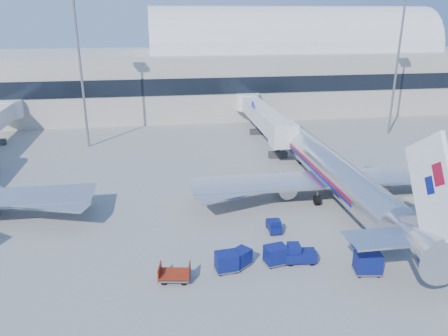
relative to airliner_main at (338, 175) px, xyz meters
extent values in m
plane|color=gray|center=(-10.00, -4.51, -2.93)|extent=(260.00, 260.00, 0.00)
cube|color=#B2AA9E|center=(-35.00, 51.49, 3.07)|extent=(170.00, 28.00, 12.00)
cube|color=black|center=(-35.00, 37.54, 4.07)|extent=(170.00, 0.40, 3.00)
cylinder|color=silver|center=(10.00, 51.49, 9.07)|extent=(60.00, 18.00, 18.00)
cylinder|color=silver|center=(0.00, 1.49, -0.03)|extent=(3.80, 28.00, 3.80)
sphere|color=silver|center=(0.00, 15.49, -0.03)|extent=(3.72, 3.72, 3.72)
cone|color=silver|center=(0.00, -15.51, 0.37)|extent=(3.80, 6.00, 3.80)
cube|color=maroon|center=(0.00, 2.49, 0.22)|extent=(3.85, 20.16, 0.32)
cube|color=navy|center=(0.00, 2.49, -0.15)|extent=(3.85, 20.16, 0.32)
cube|color=white|center=(0.00, -16.01, 4.77)|extent=(0.35, 7.79, 8.74)
cube|color=silver|center=(0.00, -15.01, 0.57)|extent=(11.00, 3.00, 0.18)
cube|color=silver|center=(0.00, 0.49, -0.63)|extent=(32.00, 5.00, 0.28)
cylinder|color=#B7B7BC|center=(-5.50, 1.99, -1.58)|extent=(2.10, 3.80, 2.10)
cylinder|color=#B7B7BC|center=(5.50, 1.99, -1.58)|extent=(2.10, 3.80, 2.10)
cylinder|color=black|center=(0.00, 12.49, -2.48)|extent=(0.40, 0.90, 0.90)
cube|color=silver|center=(-2.40, 25.49, 1.07)|extent=(2.70, 24.00, 2.70)
cube|color=silver|center=(-2.40, 13.29, 1.07)|extent=(3.40, 3.20, 3.20)
cylinder|color=silver|center=(-2.40, 36.99, 1.07)|extent=(4.40, 4.40, 3.00)
cube|color=#2D2D30|center=(-2.40, 15.49, -1.13)|extent=(0.50, 0.50, 3.00)
cube|color=#2D2D30|center=(-2.40, 15.49, -2.48)|extent=(2.60, 1.00, 0.90)
cube|color=#2D2D30|center=(-2.40, 28.49, -1.13)|extent=(0.50, 0.50, 3.00)
cube|color=#2D2D30|center=(-2.40, 28.49, -2.48)|extent=(2.60, 1.00, 0.90)
cube|color=navy|center=(-4.00, 25.49, 2.87)|extent=(0.12, 1.40, 0.90)
cylinder|color=silver|center=(-44.40, 36.99, 1.07)|extent=(4.40, 4.40, 3.00)
cylinder|color=slate|center=(-30.00, 25.49, 8.07)|extent=(0.36, 0.36, 22.00)
cylinder|color=slate|center=(20.00, 25.49, 8.07)|extent=(0.36, 0.36, 22.00)
cube|color=#9E9E96|center=(8.00, -2.51, -2.48)|extent=(3.00, 0.55, 0.90)
cube|color=#9E9E96|center=(11.30, -2.51, -2.48)|extent=(3.00, 0.55, 0.90)
cube|color=#0B1355|center=(-8.06, -11.84, -2.31)|extent=(2.71, 1.53, 0.85)
cube|color=#0B1355|center=(-8.62, -11.79, -1.63)|extent=(1.12, 1.22, 0.79)
cylinder|color=black|center=(-7.12, -11.42, -2.61)|extent=(0.65, 0.31, 0.63)
cube|color=#0B1355|center=(0.68, -8.36, -2.44)|extent=(2.14, 1.23, 0.67)
cube|color=#0B1355|center=(0.23, -8.31, -1.91)|extent=(0.89, 0.97, 0.62)
cylinder|color=black|center=(1.42, -8.04, -2.68)|extent=(0.52, 0.25, 0.50)
cube|color=#0B1355|center=(-8.80, -6.17, -2.41)|extent=(1.10, 2.18, 0.71)
cube|color=#0B1355|center=(-8.80, -6.64, -1.84)|extent=(0.95, 0.86, 0.66)
cylinder|color=black|center=(-9.22, -5.41, -2.66)|extent=(0.21, 0.53, 0.53)
cube|color=#0B1355|center=(-10.14, -11.79, -2.01)|extent=(1.97, 1.66, 1.40)
cube|color=slate|center=(-10.14, -11.79, -2.71)|extent=(2.07, 1.73, 0.10)
cylinder|color=black|center=(-9.58, -11.13, -2.73)|extent=(0.41, 0.23, 0.39)
cube|color=#0B1355|center=(-13.04, -11.63, -2.09)|extent=(2.01, 1.95, 1.28)
cube|color=slate|center=(-13.04, -11.63, -2.73)|extent=(2.10, 2.04, 0.09)
cylinder|color=black|center=(-12.86, -10.87, -2.75)|extent=(0.36, 0.33, 0.35)
cube|color=#0B1355|center=(-14.30, -12.20, -2.00)|extent=(1.89, 1.55, 1.41)
cube|color=slate|center=(-14.30, -12.20, -2.71)|extent=(1.99, 1.61, 0.10)
cylinder|color=black|center=(-13.69, -11.59, -2.73)|extent=(0.40, 0.20, 0.39)
cube|color=#0B1355|center=(-3.29, -14.22, -1.89)|extent=(2.16, 1.79, 1.58)
cube|color=slate|center=(-3.29, -14.22, -2.69)|extent=(2.28, 1.86, 0.11)
cylinder|color=black|center=(-2.45, -13.73, -2.71)|extent=(0.46, 0.24, 0.44)
cube|color=slate|center=(-18.50, -12.89, -2.54)|extent=(2.64, 2.01, 0.13)
cube|color=maroon|center=(-18.50, -12.89, -2.33)|extent=(2.65, 2.07, 0.09)
cylinder|color=black|center=(-17.65, -12.43, -2.71)|extent=(0.46, 0.24, 0.44)
camera|label=1|loc=(-19.17, -42.17, 16.71)|focal=35.00mm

